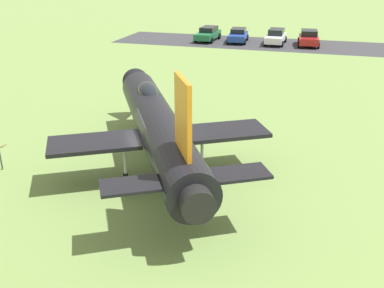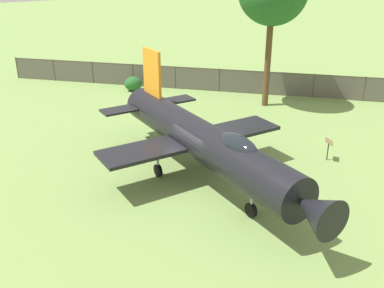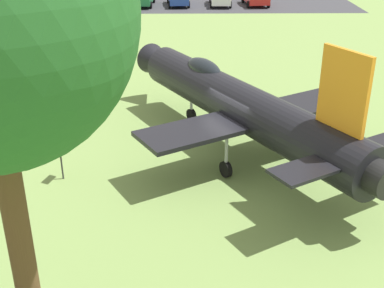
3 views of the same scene
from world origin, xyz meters
TOP-DOWN VIEW (x-y plane):
  - ground_plane at (0.00, 0.00)m, footprint 200.00×200.00m
  - parking_strip at (27.08, -16.80)m, footprint 23.24×29.63m
  - display_jet at (0.38, -0.02)m, footprint 14.52×9.01m
  - info_plaque at (1.96, 6.53)m, footprint 0.69×0.71m

SIDE VIEW (x-z plane):
  - ground_plane at x=0.00m, z-range 0.00..0.00m
  - parking_strip at x=27.08m, z-range 0.00..0.00m
  - info_plaque at x=1.96m, z-range 0.28..1.43m
  - display_jet at x=0.38m, z-range -0.61..4.63m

